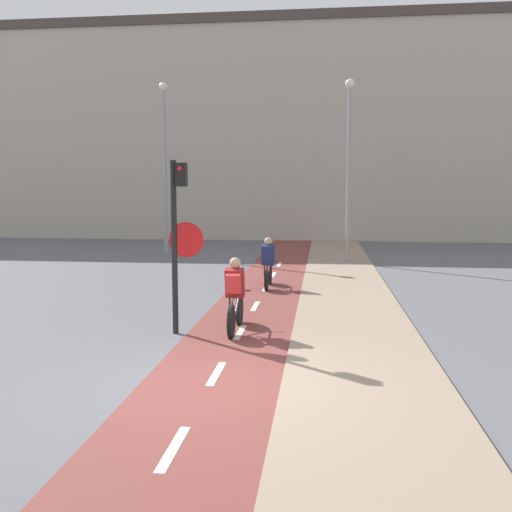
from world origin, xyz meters
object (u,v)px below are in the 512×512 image
cyclist_near (235,297)px  street_lamp_sidewalk (349,152)px  street_lamp_far (165,152)px  cyclist_far (268,265)px  traffic_light_pole (178,228)px

cyclist_near → street_lamp_sidewalk: bearing=76.5°
street_lamp_far → street_lamp_sidewalk: street_lamp_far is taller
street_lamp_sidewalk → cyclist_near: (-2.60, -10.83, -3.43)m
street_lamp_far → street_lamp_sidewalk: 7.67m
street_lamp_far → street_lamp_sidewalk: bearing=-13.1°
street_lamp_far → cyclist_near: 13.95m
street_lamp_sidewalk → cyclist_far: street_lamp_sidewalk is taller
traffic_light_pole → cyclist_far: (1.22, 5.24, -1.39)m
street_lamp_sidewalk → street_lamp_far: bearing=166.9°
traffic_light_pole → street_lamp_far: 13.53m
cyclist_near → cyclist_far: cyclist_near is taller
traffic_light_pole → cyclist_far: bearing=76.9°
street_lamp_sidewalk → cyclist_far: (-2.43, -5.80, -3.48)m
cyclist_far → street_lamp_sidewalk: bearing=67.3°
traffic_light_pole → street_lamp_far: size_ratio=0.47×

